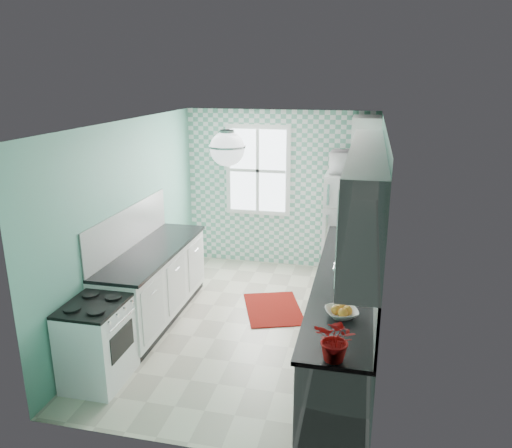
% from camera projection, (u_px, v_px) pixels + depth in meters
% --- Properties ---
extents(floor, '(3.00, 4.40, 0.02)m').
position_uv_depth(floor, '(248.00, 325.00, 6.26)').
color(floor, beige).
rests_on(floor, ground).
extents(ceiling, '(3.00, 4.40, 0.02)m').
position_uv_depth(ceiling, '(247.00, 122.00, 5.54)').
color(ceiling, white).
rests_on(ceiling, wall_back).
extents(wall_back, '(3.00, 0.02, 2.50)m').
position_uv_depth(wall_back, '(280.00, 189.00, 7.97)').
color(wall_back, '#61A590').
rests_on(wall_back, floor).
extents(wall_front, '(3.00, 0.02, 2.50)m').
position_uv_depth(wall_front, '(179.00, 313.00, 3.84)').
color(wall_front, '#61A590').
rests_on(wall_front, floor).
extents(wall_left, '(0.02, 4.40, 2.50)m').
position_uv_depth(wall_left, '(130.00, 222.00, 6.22)').
color(wall_left, '#61A590').
rests_on(wall_left, floor).
extents(wall_right, '(0.02, 4.40, 2.50)m').
position_uv_depth(wall_right, '(378.00, 239.00, 5.58)').
color(wall_right, '#61A590').
rests_on(wall_right, floor).
extents(accent_wall, '(3.00, 0.01, 2.50)m').
position_uv_depth(accent_wall, '(280.00, 190.00, 7.95)').
color(accent_wall, '#64AB91').
rests_on(accent_wall, wall_back).
extents(window, '(1.04, 0.05, 1.44)m').
position_uv_depth(window, '(258.00, 171.00, 7.91)').
color(window, white).
rests_on(window, wall_back).
extents(backsplash_right, '(0.02, 3.60, 0.51)m').
position_uv_depth(backsplash_right, '(376.00, 255.00, 5.23)').
color(backsplash_right, white).
rests_on(backsplash_right, wall_right).
extents(backsplash_left, '(0.02, 2.15, 0.51)m').
position_uv_depth(backsplash_left, '(129.00, 228.00, 6.16)').
color(backsplash_left, white).
rests_on(backsplash_left, wall_left).
extents(upper_cabinets_right, '(0.33, 3.20, 0.90)m').
position_uv_depth(upper_cabinets_right, '(365.00, 193.00, 4.87)').
color(upper_cabinets_right, silver).
rests_on(upper_cabinets_right, wall_right).
extents(upper_cabinet_fridge, '(0.40, 0.74, 0.40)m').
position_uv_depth(upper_cabinet_fridge, '(367.00, 131.00, 7.05)').
color(upper_cabinet_fridge, silver).
rests_on(upper_cabinet_fridge, wall_right).
extents(ceiling_light, '(0.34, 0.34, 0.35)m').
position_uv_depth(ceiling_light, '(227.00, 148.00, 4.84)').
color(ceiling_light, silver).
rests_on(ceiling_light, ceiling).
extents(base_cabinets_right, '(0.60, 3.60, 0.90)m').
position_uv_depth(base_cabinets_right, '(344.00, 316.00, 5.50)').
color(base_cabinets_right, white).
rests_on(base_cabinets_right, floor).
extents(countertop_right, '(0.63, 3.60, 0.04)m').
position_uv_depth(countertop_right, '(345.00, 277.00, 5.37)').
color(countertop_right, black).
rests_on(countertop_right, base_cabinets_right).
extents(base_cabinets_left, '(0.60, 2.15, 0.90)m').
position_uv_depth(base_cabinets_left, '(154.00, 285.00, 6.31)').
color(base_cabinets_left, white).
rests_on(base_cabinets_left, floor).
extents(countertop_left, '(0.63, 2.15, 0.04)m').
position_uv_depth(countertop_left, '(153.00, 251.00, 6.18)').
color(countertop_left, black).
rests_on(countertop_left, base_cabinets_left).
extents(fridge, '(0.71, 0.71, 1.63)m').
position_uv_depth(fridge, '(348.00, 227.00, 7.48)').
color(fridge, white).
rests_on(fridge, floor).
extents(stove, '(0.56, 0.70, 0.84)m').
position_uv_depth(stove, '(97.00, 341.00, 5.01)').
color(stove, white).
rests_on(stove, floor).
extents(sink, '(0.43, 0.36, 0.53)m').
position_uv_depth(sink, '(350.00, 251.00, 6.13)').
color(sink, silver).
rests_on(sink, countertop_right).
extents(rug, '(1.00, 1.18, 0.02)m').
position_uv_depth(rug, '(273.00, 309.00, 6.66)').
color(rug, '#73010E').
rests_on(rug, floor).
extents(dish_towel, '(0.04, 0.24, 0.36)m').
position_uv_depth(dish_towel, '(324.00, 277.00, 6.49)').
color(dish_towel, '#55A189').
rests_on(dish_towel, base_cabinets_right).
extents(fruit_bowl, '(0.37, 0.37, 0.07)m').
position_uv_depth(fruit_bowl, '(342.00, 313.00, 4.44)').
color(fruit_bowl, white).
rests_on(fruit_bowl, countertop_right).
extents(potted_plant, '(0.39, 0.36, 0.35)m').
position_uv_depth(potted_plant, '(337.00, 339.00, 3.72)').
color(potted_plant, '#A5090F').
rests_on(potted_plant, countertop_right).
extents(soap_bottle, '(0.09, 0.09, 0.16)m').
position_uv_depth(soap_bottle, '(356.00, 233.00, 6.51)').
color(soap_bottle, '#A5B4B8').
rests_on(soap_bottle, countertop_right).
extents(microwave, '(0.61, 0.43, 0.33)m').
position_uv_depth(microwave, '(351.00, 163.00, 7.19)').
color(microwave, white).
rests_on(microwave, fridge).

